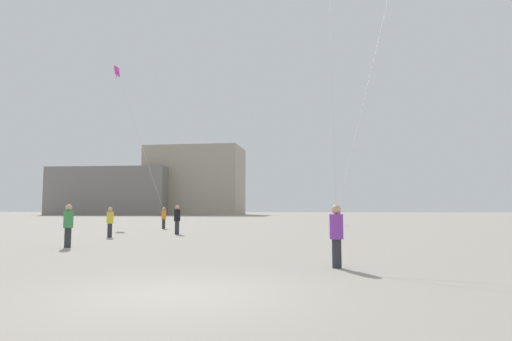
{
  "coord_description": "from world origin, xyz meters",
  "views": [
    {
      "loc": [
        2.02,
        -7.92,
        1.56
      ],
      "look_at": [
        0.0,
        21.34,
        4.09
      ],
      "focal_mm": 30.45,
      "sensor_mm": 36.0,
      "label": 1
    }
  ],
  "objects_px": {
    "person_in_yellow": "(110,221)",
    "building_centre_hall": "(196,181)",
    "person_in_orange": "(164,217)",
    "person_in_green": "(68,224)",
    "person_in_purple": "(336,233)",
    "person_in_black": "(177,218)",
    "person_in_teal": "(338,215)",
    "kite_magenta_delta": "(118,74)",
    "building_left_hall": "(110,191)"
  },
  "relations": [
    {
      "from": "person_in_yellow",
      "to": "building_centre_hall",
      "type": "bearing_deg",
      "value": -112.97
    },
    {
      "from": "person_in_orange",
      "to": "person_in_green",
      "type": "bearing_deg",
      "value": -69.86
    },
    {
      "from": "person_in_orange",
      "to": "person_in_purple",
      "type": "bearing_deg",
      "value": -44.8
    },
    {
      "from": "person_in_green",
      "to": "person_in_yellow",
      "type": "xyz_separation_m",
      "value": [
        -0.72,
        5.83,
        -0.06
      ]
    },
    {
      "from": "person_in_orange",
      "to": "person_in_black",
      "type": "distance_m",
      "value": 7.19
    },
    {
      "from": "person_in_teal",
      "to": "kite_magenta_delta",
      "type": "distance_m",
      "value": 26.45
    },
    {
      "from": "kite_magenta_delta",
      "to": "building_centre_hall",
      "type": "xyz_separation_m",
      "value": [
        -3.77,
        57.15,
        -7.57
      ]
    },
    {
      "from": "person_in_teal",
      "to": "building_centre_hall",
      "type": "height_order",
      "value": "building_centre_hall"
    },
    {
      "from": "building_centre_hall",
      "to": "person_in_green",
      "type": "bearing_deg",
      "value": -81.52
    },
    {
      "from": "person_in_green",
      "to": "person_in_teal",
      "type": "xyz_separation_m",
      "value": [
        13.26,
        22.44,
        0.03
      ]
    },
    {
      "from": "person_in_orange",
      "to": "kite_magenta_delta",
      "type": "distance_m",
      "value": 19.73
    },
    {
      "from": "person_in_yellow",
      "to": "person_in_black",
      "type": "xyz_separation_m",
      "value": [
        2.9,
        2.86,
        0.06
      ]
    },
    {
      "from": "building_left_hall",
      "to": "person_in_green",
      "type": "bearing_deg",
      "value": -68.46
    },
    {
      "from": "person_in_green",
      "to": "person_in_purple",
      "type": "bearing_deg",
      "value": 93.56
    },
    {
      "from": "building_left_hall",
      "to": "building_centre_hall",
      "type": "xyz_separation_m",
      "value": [
        18.0,
        6.14,
        2.56
      ]
    },
    {
      "from": "person_in_green",
      "to": "kite_magenta_delta",
      "type": "bearing_deg",
      "value": -130.67
    },
    {
      "from": "person_in_yellow",
      "to": "kite_magenta_delta",
      "type": "distance_m",
      "value": 26.06
    },
    {
      "from": "person_in_purple",
      "to": "building_left_hall",
      "type": "xyz_separation_m",
      "value": [
        -40.34,
        82.16,
        4.35
      ]
    },
    {
      "from": "person_in_yellow",
      "to": "building_left_hall",
      "type": "bearing_deg",
      "value": -98.93
    },
    {
      "from": "person_in_yellow",
      "to": "person_in_black",
      "type": "height_order",
      "value": "person_in_black"
    },
    {
      "from": "person_in_green",
      "to": "person_in_black",
      "type": "distance_m",
      "value": 8.96
    },
    {
      "from": "person_in_green",
      "to": "person_in_yellow",
      "type": "relative_size",
      "value": 1.06
    },
    {
      "from": "kite_magenta_delta",
      "to": "building_left_hall",
      "type": "height_order",
      "value": "kite_magenta_delta"
    },
    {
      "from": "person_in_black",
      "to": "person_in_purple",
      "type": "xyz_separation_m",
      "value": [
        7.75,
        -13.84,
        -0.04
      ]
    },
    {
      "from": "person_in_green",
      "to": "person_in_black",
      "type": "bearing_deg",
      "value": -163.11
    },
    {
      "from": "building_left_hall",
      "to": "person_in_teal",
      "type": "bearing_deg",
      "value": -51.33
    },
    {
      "from": "person_in_green",
      "to": "building_left_hall",
      "type": "relative_size",
      "value": 0.06
    },
    {
      "from": "person_in_orange",
      "to": "kite_magenta_delta",
      "type": "relative_size",
      "value": 0.11
    },
    {
      "from": "person_in_yellow",
      "to": "kite_magenta_delta",
      "type": "height_order",
      "value": "kite_magenta_delta"
    },
    {
      "from": "person_in_teal",
      "to": "kite_magenta_delta",
      "type": "height_order",
      "value": "kite_magenta_delta"
    },
    {
      "from": "person_in_teal",
      "to": "building_left_hall",
      "type": "distance_m",
      "value": 70.02
    },
    {
      "from": "person_in_yellow",
      "to": "kite_magenta_delta",
      "type": "bearing_deg",
      "value": -100.14
    },
    {
      "from": "person_in_green",
      "to": "kite_magenta_delta",
      "type": "height_order",
      "value": "kite_magenta_delta"
    },
    {
      "from": "person_in_yellow",
      "to": "person_in_black",
      "type": "distance_m",
      "value": 4.07
    },
    {
      "from": "person_in_black",
      "to": "kite_magenta_delta",
      "type": "height_order",
      "value": "kite_magenta_delta"
    },
    {
      "from": "person_in_teal",
      "to": "person_in_black",
      "type": "xyz_separation_m",
      "value": [
        -11.08,
        -13.75,
        -0.03
      ]
    },
    {
      "from": "kite_magenta_delta",
      "to": "building_centre_hall",
      "type": "bearing_deg",
      "value": 93.77
    },
    {
      "from": "person_in_green",
      "to": "person_in_orange",
      "type": "relative_size",
      "value": 1.06
    },
    {
      "from": "person_in_black",
      "to": "building_centre_hall",
      "type": "height_order",
      "value": "building_centre_hall"
    },
    {
      "from": "kite_magenta_delta",
      "to": "building_left_hall",
      "type": "xyz_separation_m",
      "value": [
        -21.77,
        51.01,
        -10.12
      ]
    },
    {
      "from": "person_in_orange",
      "to": "building_centre_hall",
      "type": "distance_m",
      "value": 69.18
    },
    {
      "from": "person_in_green",
      "to": "building_left_hall",
      "type": "xyz_separation_m",
      "value": [
        -30.4,
        77.01,
        4.31
      ]
    },
    {
      "from": "person_in_teal",
      "to": "building_left_hall",
      "type": "xyz_separation_m",
      "value": [
        -43.67,
        54.57,
        4.28
      ]
    },
    {
      "from": "kite_magenta_delta",
      "to": "person_in_orange",
      "type": "bearing_deg",
      "value": -52.74
    },
    {
      "from": "person_in_green",
      "to": "person_in_purple",
      "type": "height_order",
      "value": "person_in_green"
    },
    {
      "from": "person_in_orange",
      "to": "person_in_yellow",
      "type": "xyz_separation_m",
      "value": [
        -0.19,
        -9.52,
        0.0
      ]
    },
    {
      "from": "kite_magenta_delta",
      "to": "building_left_hall",
      "type": "bearing_deg",
      "value": 113.11
    },
    {
      "from": "person_in_teal",
      "to": "person_in_purple",
      "type": "xyz_separation_m",
      "value": [
        -3.33,
        -27.59,
        -0.07
      ]
    },
    {
      "from": "person_in_yellow",
      "to": "building_left_hall",
      "type": "relative_size",
      "value": 0.06
    },
    {
      "from": "person_in_black",
      "to": "person_in_teal",
      "type": "bearing_deg",
      "value": 1.44
    }
  ]
}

